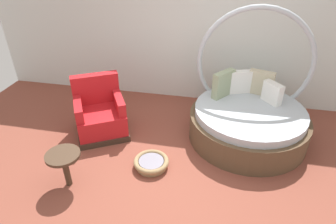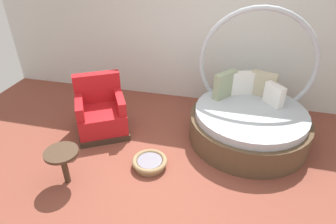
{
  "view_description": "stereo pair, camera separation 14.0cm",
  "coord_description": "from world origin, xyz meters",
  "views": [
    {
      "loc": [
        0.61,
        -3.0,
        2.89
      ],
      "look_at": [
        -0.15,
        0.72,
        0.55
      ],
      "focal_mm": 31.0,
      "sensor_mm": 36.0,
      "label": 1
    },
    {
      "loc": [
        0.74,
        -2.96,
        2.89
      ],
      "look_at": [
        -0.15,
        0.72,
        0.55
      ],
      "focal_mm": 31.0,
      "sensor_mm": 36.0,
      "label": 2
    }
  ],
  "objects": [
    {
      "name": "round_daybed",
      "position": [
        1.09,
        1.15,
        0.39
      ],
      "size": [
        1.88,
        1.88,
        2.02
      ],
      "color": "brown",
      "rests_on": "ground_plane"
    },
    {
      "name": "red_armchair",
      "position": [
        -1.31,
        0.76,
        0.33
      ],
      "size": [
        1.09,
        1.09,
        0.94
      ],
      "color": "#38281E",
      "rests_on": "ground_plane"
    },
    {
      "name": "back_wall",
      "position": [
        0.0,
        2.31,
        1.33
      ],
      "size": [
        8.0,
        0.12,
        2.66
      ],
      "primitive_type": "cube",
      "color": "silver",
      "rests_on": "ground_plane"
    },
    {
      "name": "pet_basket",
      "position": [
        -0.27,
        0.06,
        0.07
      ],
      "size": [
        0.51,
        0.51,
        0.13
      ],
      "color": "#9E7F56",
      "rests_on": "ground_plane"
    },
    {
      "name": "side_table",
      "position": [
        -1.27,
        -0.49,
        0.43
      ],
      "size": [
        0.44,
        0.44,
        0.52
      ],
      "color": "#473323",
      "rests_on": "ground_plane"
    },
    {
      "name": "ground_plane",
      "position": [
        0.0,
        0.0,
        -0.01
      ],
      "size": [
        8.0,
        8.0,
        0.02
      ],
      "primitive_type": "cube",
      "color": "brown"
    }
  ]
}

